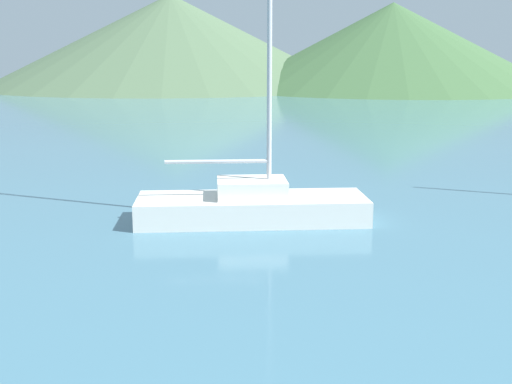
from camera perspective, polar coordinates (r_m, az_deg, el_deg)
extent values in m
cube|color=white|center=(16.11, -0.37, -1.51)|extent=(5.97, 2.88, 0.63)
cube|color=white|center=(16.00, -0.37, 0.36)|extent=(1.93, 1.60, 0.44)
cylinder|color=#BCBCC1|center=(15.85, -3.48, 2.72)|extent=(2.55, 0.56, 0.10)
cone|color=#4C6647|center=(88.82, -7.53, 13.15)|extent=(49.08, 49.08, 12.12)
cone|color=#3D6038|center=(83.55, 11.98, 12.55)|extent=(40.98, 40.98, 10.59)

